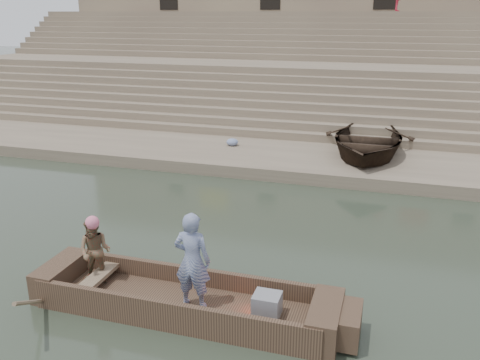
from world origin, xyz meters
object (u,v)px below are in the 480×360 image
at_px(standing_man, 192,261).
at_px(television, 266,305).
at_px(rowing_man, 95,251).
at_px(beached_rowboat, 367,140).
at_px(main_rowboat, 183,306).

distance_m(standing_man, television, 1.47).
distance_m(rowing_man, television, 3.41).
xyz_separation_m(standing_man, rowing_man, (-2.08, 0.24, -0.24)).
xyz_separation_m(rowing_man, beached_rowboat, (4.35, 10.22, 0.05)).
bearing_deg(beached_rowboat, rowing_man, -112.99).
bearing_deg(beached_rowboat, main_rowboat, -103.59).
bearing_deg(television, rowing_man, 177.61).
bearing_deg(main_rowboat, television, 0.00).
height_order(television, beached_rowboat, beached_rowboat).
bearing_deg(beached_rowboat, television, -95.30).
height_order(standing_man, television, standing_man).
bearing_deg(standing_man, beached_rowboat, -103.43).
bearing_deg(rowing_man, standing_man, -16.88).
xyz_separation_m(television, beached_rowboat, (0.97, 10.36, 0.50)).
bearing_deg(television, standing_man, -175.79).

